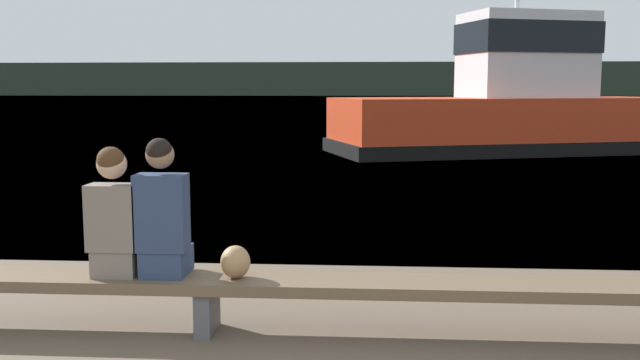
{
  "coord_description": "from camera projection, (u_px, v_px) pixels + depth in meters",
  "views": [
    {
      "loc": [
        0.51,
        -2.3,
        1.84
      ],
      "look_at": [
        -0.05,
        5.82,
        0.77
      ],
      "focal_mm": 40.0,
      "sensor_mm": 36.0,
      "label": 1
    }
  ],
  "objects": [
    {
      "name": "water_surface",
      "position": [
        367.0,
        98.0,
        126.11
      ],
      "size": [
        240.0,
        240.0,
        0.0
      ],
      "primitive_type": "plane",
      "color": "#386084",
      "rests_on": "ground"
    },
    {
      "name": "tugboat_red",
      "position": [
        513.0,
        109.0,
        20.26
      ],
      "size": [
        10.64,
        6.51,
        6.97
      ],
      "rotation": [
        0.0,
        0.0,
        1.88
      ],
      "color": "red",
      "rests_on": "water_surface"
    },
    {
      "name": "far_shoreline",
      "position": [
        367.0,
        79.0,
        158.94
      ],
      "size": [
        600.0,
        12.0,
        7.23
      ],
      "primitive_type": "cube",
      "color": "#2D3D2D",
      "rests_on": "ground"
    },
    {
      "name": "shopping_bag",
      "position": [
        235.0,
        262.0,
        5.29
      ],
      "size": [
        0.22,
        0.22,
        0.25
      ],
      "color": "#9E754C",
      "rests_on": "bench_main"
    },
    {
      "name": "person_left",
      "position": [
        115.0,
        218.0,
        5.33
      ],
      "size": [
        0.38,
        0.41,
        0.98
      ],
      "color": "#70665B",
      "rests_on": "bench_main"
    },
    {
      "name": "bench_main",
      "position": [
        207.0,
        286.0,
        5.34
      ],
      "size": [
        8.43,
        0.45,
        0.42
      ],
      "color": "brown",
      "rests_on": "ground"
    },
    {
      "name": "person_right",
      "position": [
        163.0,
        216.0,
        5.3
      ],
      "size": [
        0.38,
        0.4,
        1.05
      ],
      "color": "navy",
      "rests_on": "bench_main"
    }
  ]
}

